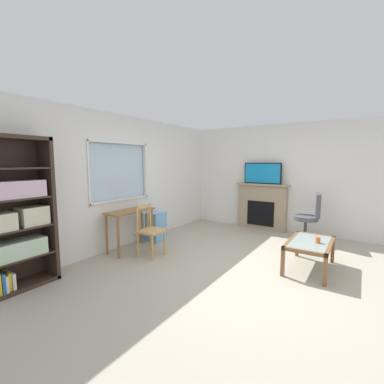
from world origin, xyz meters
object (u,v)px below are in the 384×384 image
fireplace (262,206)px  office_chair (310,215)px  sippy_cup (318,240)px  wooden_chair (150,230)px  desk_under_window (130,217)px  plastic_drawer_unit (154,226)px  bookshelf (13,219)px  tv (263,173)px  coffee_table (310,245)px

fireplace → office_chair: (-0.44, -1.18, -0.01)m
fireplace → sippy_cup: 2.52m
wooden_chair → office_chair: 3.31m
desk_under_window → plastic_drawer_unit: desk_under_window is taller
plastic_drawer_unit → fireplace: fireplace is taller
bookshelf → fireplace: bearing=-19.0°
plastic_drawer_unit → tv: tv is taller
coffee_table → wooden_chair: bearing=110.9°
wooden_chair → fireplace: size_ratio=0.70×
desk_under_window → fireplace: (2.88, -1.53, -0.06)m
bookshelf → office_chair: bookshelf is taller
bookshelf → plastic_drawer_unit: bearing=-1.4°
tv → sippy_cup: 2.66m
desk_under_window → tv: (2.86, -1.53, 0.76)m
wooden_chair → office_chair: (2.47, -2.19, 0.09)m
tv → desk_under_window: bearing=151.9°
bookshelf → sippy_cup: bearing=-49.1°
wooden_chair → coffee_table: 2.62m
desk_under_window → sippy_cup: bearing=-73.9°
bookshelf → office_chair: size_ratio=1.98×
tv → office_chair: bearing=-109.7°
office_chair → coffee_table: office_chair is taller
office_chair → fireplace: bearing=69.5°
plastic_drawer_unit → office_chair: size_ratio=0.60×
fireplace → coffee_table: bearing=-144.2°
bookshelf → coffee_table: bearing=-47.9°
plastic_drawer_unit → sippy_cup: bearing=-86.9°
desk_under_window → sippy_cup: (0.88, -3.07, -0.13)m
wooden_chair → sippy_cup: 2.71m
desk_under_window → coffee_table: (0.90, -2.96, -0.24)m
wooden_chair → tv: size_ratio=1.00×
plastic_drawer_unit → wooden_chair: bearing=-142.9°
desk_under_window → tv: tv is taller
wooden_chair → fireplace: 3.09m
office_chair → sippy_cup: bearing=-167.0°
wooden_chair → office_chair: bearing=-41.5°
desk_under_window → coffee_table: 3.10m
office_chair → bookshelf: bearing=146.8°
tv → fireplace: bearing=0.0°
bookshelf → wooden_chair: bearing=-18.8°
bookshelf → desk_under_window: bookshelf is taller
bookshelf → sippy_cup: (2.75, -3.18, -0.44)m
fireplace → wooden_chair: bearing=160.8°
coffee_table → bookshelf: bearing=132.1°
wooden_chair → sippy_cup: bearing=-70.3°
desk_under_window → fireplace: fireplace is taller
tv → office_chair: size_ratio=0.90×
tv → coffee_table: bearing=-144.0°
coffee_table → sippy_cup: bearing=-99.9°
bookshelf → wooden_chair: (1.84, -0.62, -0.46)m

